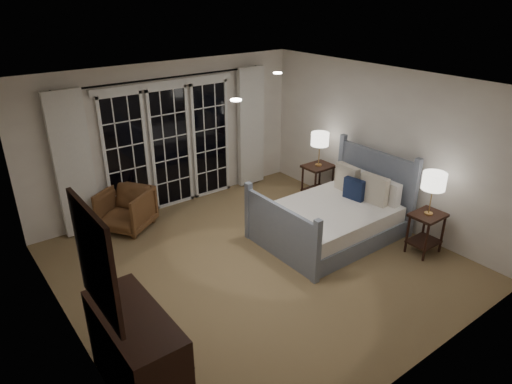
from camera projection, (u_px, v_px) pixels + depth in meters
floor at (258, 264)px, 6.46m from camera, size 5.00×5.00×0.00m
ceiling at (258, 86)px, 5.43m from camera, size 5.00×5.00×0.00m
wall_left at (60, 242)px, 4.57m from camera, size 0.02×5.00×2.50m
wall_right at (381, 146)px, 7.32m from camera, size 0.02×5.00×2.50m
wall_back at (169, 137)px, 7.76m from camera, size 5.00×0.02×2.50m
wall_front at (425, 269)px, 4.13m from camera, size 5.00×0.02×2.50m
french_doors at (171, 146)px, 7.79m from camera, size 2.50×0.04×2.20m
curtain_rod at (167, 78)px, 7.27m from camera, size 3.50×0.03×0.03m
curtain_left at (73, 165)px, 6.80m from camera, size 0.55×0.10×2.25m
curtain_right at (251, 127)px, 8.62m from camera, size 0.55×0.10×2.25m
downlight_a at (278, 73)px, 6.31m from camera, size 0.12×0.12×0.01m
downlight_b at (236, 100)px, 4.81m from camera, size 0.12×0.12×0.01m
bed at (333, 218)px, 7.07m from camera, size 2.07×1.48×1.20m
nightstand_left at (426, 227)px, 6.58m from camera, size 0.48×0.38×0.63m
nightstand_right at (318, 177)px, 8.22m from camera, size 0.52×0.41×0.67m
lamp_left at (434, 181)px, 6.28m from camera, size 0.33×0.33×0.63m
lamp_right at (320, 139)px, 7.93m from camera, size 0.31×0.31×0.60m
armchair at (126, 209)px, 7.27m from camera, size 1.02×1.01×0.67m
dresser at (138, 353)px, 4.28m from camera, size 0.53×1.26×0.89m
mirror at (96, 261)px, 3.70m from camera, size 0.05×0.85×1.00m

